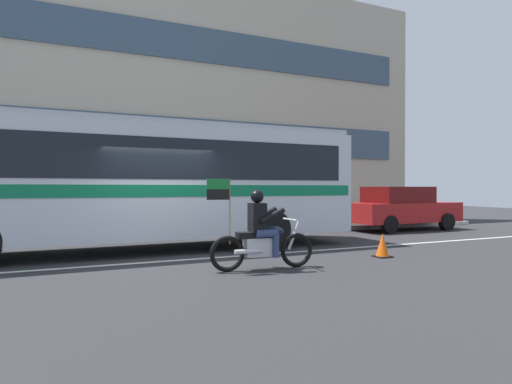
{
  "coord_description": "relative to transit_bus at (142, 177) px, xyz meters",
  "views": [
    {
      "loc": [
        -2.04,
        -9.88,
        1.61
      ],
      "look_at": [
        2.17,
        -0.57,
        1.5
      ],
      "focal_mm": 30.02,
      "sensor_mm": 36.0,
      "label": 1
    }
  ],
  "objects": [
    {
      "name": "ground_plane",
      "position": [
        0.21,
        -1.19,
        -1.88
      ],
      "size": [
        60.0,
        60.0,
        0.0
      ],
      "primitive_type": "plane",
      "color": "#2B2B2D"
    },
    {
      "name": "sidewalk_curb",
      "position": [
        0.21,
        3.91,
        -1.81
      ],
      "size": [
        28.0,
        3.8,
        0.15
      ],
      "primitive_type": "cube",
      "color": "#B7B2A8",
      "rests_on": "ground_plane"
    },
    {
      "name": "lane_center_stripe",
      "position": [
        0.21,
        -1.79,
        -1.88
      ],
      "size": [
        26.6,
        0.14,
        0.01
      ],
      "primitive_type": "cube",
      "color": "silver",
      "rests_on": "ground_plane"
    },
    {
      "name": "office_building_facade",
      "position": [
        0.21,
        6.19,
        3.43
      ],
      "size": [
        28.0,
        0.89,
        10.62
      ],
      "color": "#B2A893",
      "rests_on": "ground_plane"
    },
    {
      "name": "transit_bus",
      "position": [
        0.0,
        0.0,
        0.0
      ],
      "size": [
        11.16,
        2.74,
        3.22
      ],
      "color": "silver",
      "rests_on": "ground_plane"
    },
    {
      "name": "motorcycle_with_rider",
      "position": [
        1.71,
        -3.51,
        -1.22
      ],
      "size": [
        2.19,
        0.64,
        1.78
      ],
      "color": "black",
      "rests_on": "ground_plane"
    },
    {
      "name": "parked_sedan_curbside",
      "position": [
        9.84,
        1.39,
        -1.03
      ],
      "size": [
        4.44,
        1.9,
        1.64
      ],
      "color": "maroon",
      "rests_on": "ground_plane"
    },
    {
      "name": "traffic_cone",
      "position": [
        4.88,
        -3.31,
        -1.63
      ],
      "size": [
        0.36,
        0.36,
        0.55
      ],
      "color": "#EA590F",
      "rests_on": "ground_plane"
    }
  ]
}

